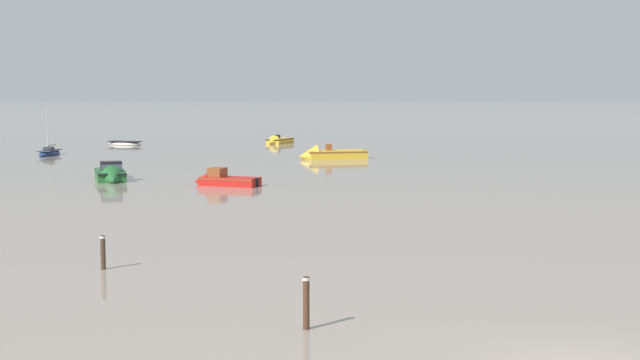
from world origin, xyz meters
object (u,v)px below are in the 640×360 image
object	(u,v)px
motorboat_moored_4	(220,181)
motorboat_moored_6	(111,176)
mooring_post_near	(306,304)
mooring_post_left	(103,253)
sailboat_moored_1	(50,153)
motorboat_moored_3	(277,142)
motorboat_moored_5	(327,156)
rowboat_moored_0	(125,144)

from	to	relation	value
motorboat_moored_4	motorboat_moored_6	distance (m)	8.55
motorboat_moored_6	mooring_post_near	world-z (taller)	mooring_post_near
mooring_post_near	mooring_post_left	distance (m)	11.00
sailboat_moored_1	mooring_post_near	bearing A→B (deg)	24.97
sailboat_moored_1	motorboat_moored_3	distance (m)	28.06
sailboat_moored_1	motorboat_moored_5	xyz separation A→B (m)	(26.86, -5.94, 0.08)
motorboat_moored_4	motorboat_moored_5	distance (m)	23.69
sailboat_moored_1	motorboat_moored_6	bearing A→B (deg)	28.27
mooring_post_near	mooring_post_left	size ratio (longest dim) A/B	1.18
motorboat_moored_6	mooring_post_left	size ratio (longest dim) A/B	4.22
sailboat_moored_1	motorboat_moored_6	world-z (taller)	sailboat_moored_1
motorboat_moored_3	mooring_post_near	world-z (taller)	mooring_post_near
mooring_post_left	motorboat_moored_3	bearing A→B (deg)	84.95
rowboat_moored_0	mooring_post_left	world-z (taller)	mooring_post_left
mooring_post_near	sailboat_moored_1	bearing A→B (deg)	109.59
sailboat_moored_1	rowboat_moored_0	bearing A→B (deg)	168.00
motorboat_moored_3	motorboat_moored_5	size ratio (longest dim) A/B	0.76
rowboat_moored_0	motorboat_moored_3	distance (m)	17.63
motorboat_moored_3	mooring_post_near	size ratio (longest dim) A/B	3.12
mooring_post_left	motorboat_moored_6	bearing A→B (deg)	99.80
sailboat_moored_1	rowboat_moored_0	xyz separation A→B (m)	(4.76, 15.21, -0.04)
sailboat_moored_1	mooring_post_near	world-z (taller)	sailboat_moored_1
rowboat_moored_0	motorboat_moored_5	distance (m)	30.59
mooring_post_near	mooring_post_left	xyz separation A→B (m)	(-7.07, 8.43, -0.10)
sailboat_moored_1	motorboat_moored_5	world-z (taller)	sailboat_moored_1
sailboat_moored_1	mooring_post_near	size ratio (longest dim) A/B	3.10
sailboat_moored_1	rowboat_moored_0	distance (m)	15.94
mooring_post_near	mooring_post_left	world-z (taller)	mooring_post_near
rowboat_moored_0	mooring_post_left	xyz separation A→B (m)	(11.08, -71.16, 0.42)
motorboat_moored_6	mooring_post_left	distance (m)	31.66
motorboat_moored_3	mooring_post_left	size ratio (longest dim) A/B	3.67
motorboat_moored_4	mooring_post_left	world-z (taller)	mooring_post_left
motorboat_moored_4	motorboat_moored_5	xyz separation A→B (m)	(8.51, 22.11, 0.03)
rowboat_moored_0	mooring_post_left	bearing A→B (deg)	119.89
motorboat_moored_6	motorboat_moored_3	bearing A→B (deg)	150.14
motorboat_moored_5	sailboat_moored_1	bearing A→B (deg)	-22.76
motorboat_moored_3	mooring_post_near	bearing A→B (deg)	26.91
rowboat_moored_0	sailboat_moored_1	bearing A→B (deg)	93.65
sailboat_moored_1	motorboat_moored_3	size ratio (longest dim) A/B	1.00
motorboat_moored_3	motorboat_moored_4	xyz separation A→B (m)	(-3.94, -45.09, 0.04)
mooring_post_near	motorboat_moored_5	bearing A→B (deg)	86.13
motorboat_moored_5	motorboat_moored_6	world-z (taller)	motorboat_moored_6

